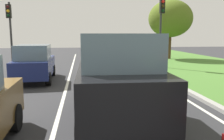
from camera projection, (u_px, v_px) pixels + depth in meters
name	position (u px, v px, depth m)	size (l,w,h in m)	color
ground_plane	(82.00, 81.00, 11.49)	(60.00, 60.00, 0.00)	#2D2D30
lane_line_center	(68.00, 81.00, 11.39)	(0.12, 32.00, 0.01)	silver
lane_line_right_edge	(152.00, 79.00, 11.95)	(0.12, 32.00, 0.01)	silver
curb_right	(162.00, 77.00, 12.01)	(0.24, 48.00, 0.12)	#9E9B93
car_suv_ahead	(116.00, 77.00, 5.98)	(2.08, 4.55, 2.28)	black
car_hatchback_far	(34.00, 63.00, 11.27)	(1.85, 3.76, 1.78)	navy
traffic_light_near_right	(161.00, 20.00, 15.23)	(0.32, 0.50, 4.67)	#2D2D2D
traffic_light_overhead_left	(10.00, 23.00, 15.60)	(0.32, 0.50, 4.43)	#2D2D2D
tree_roadside_far	(170.00, 19.00, 20.86)	(3.94, 3.94, 5.37)	#4C331E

